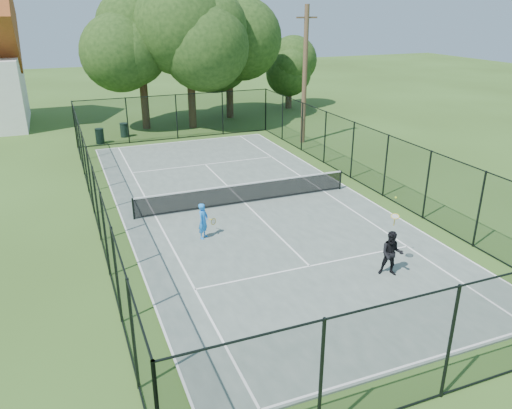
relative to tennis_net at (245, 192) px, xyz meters
name	(u,v)px	position (x,y,z in m)	size (l,w,h in m)	color
ground	(245,204)	(0.00, 0.00, -0.58)	(120.00, 120.00, 0.00)	#314C1A
tennis_court	(245,204)	(0.00, 0.00, -0.55)	(11.00, 24.00, 0.06)	#526159
tennis_net	(245,192)	(0.00, 0.00, 0.00)	(10.08, 0.08, 0.95)	black
fence	(245,173)	(0.00, 0.00, 0.92)	(13.10, 26.10, 3.00)	black
tree_near_left	(141,52)	(-1.42, 16.85, 4.86)	(6.78, 6.78, 8.84)	#332114
tree_near_mid	(189,50)	(1.84, 15.85, 4.96)	(6.87, 6.87, 8.98)	#332114
tree_near_right	(229,43)	(5.59, 18.25, 5.20)	(6.59, 6.59, 9.09)	#332114
tree_far_right	(289,68)	(11.64, 20.04, 2.89)	(4.25, 4.25, 5.62)	#332114
trash_bin_left	(100,136)	(-5.04, 13.61, -0.07)	(0.58, 0.58, 1.00)	black
trash_bin_right	(124,130)	(-3.30, 14.84, -0.09)	(0.58, 0.58, 0.96)	black
utility_pole	(305,75)	(7.48, 9.00, 3.76)	(1.40, 0.30, 8.55)	#4C3823
player_blue	(203,221)	(-2.76, -2.83, 0.19)	(0.89, 0.61, 1.42)	#1B7EE8
player_black	(392,253)	(2.23, -7.90, 0.27)	(0.96, 1.16, 2.50)	black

